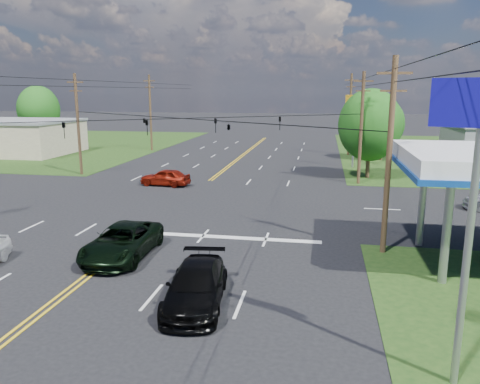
% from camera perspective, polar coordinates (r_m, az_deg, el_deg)
% --- Properties ---
extents(ground, '(280.00, 280.00, 0.00)m').
position_cam_1_polar(ground, '(34.50, -6.81, -1.10)').
color(ground, black).
rests_on(ground, ground).
extents(grass_nw, '(46.00, 48.00, 0.03)m').
position_cam_1_polar(grass_nw, '(78.64, -24.86, 5.33)').
color(grass_nw, '#193812').
rests_on(grass_nw, ground).
extents(stop_bar, '(10.00, 0.50, 0.02)m').
position_cam_1_polar(stop_bar, '(25.82, -1.27, -5.59)').
color(stop_bar, silver).
rests_on(stop_bar, ground).
extents(retail_nw, '(16.00, 11.00, 4.00)m').
position_cam_1_polar(retail_nw, '(67.46, -26.33, 5.94)').
color(retail_nw, tan).
rests_on(retail_nw, ground).
extents(pole_se, '(1.60, 0.28, 9.50)m').
position_cam_1_polar(pole_se, '(23.49, 17.72, 4.36)').
color(pole_se, '#452D1D').
rests_on(pole_se, ground).
extents(pole_nw, '(1.60, 0.28, 9.50)m').
position_cam_1_polar(pole_nw, '(47.13, -19.14, 7.92)').
color(pole_nw, '#452D1D').
rests_on(pole_nw, ground).
extents(pole_ne, '(1.60, 0.28, 9.50)m').
position_cam_1_polar(pole_ne, '(41.32, 14.56, 7.69)').
color(pole_ne, '#452D1D').
rests_on(pole_ne, ground).
extents(pole_left_far, '(1.60, 0.28, 10.00)m').
position_cam_1_polar(pole_left_far, '(64.36, -10.87, 9.57)').
color(pole_left_far, '#452D1D').
rests_on(pole_left_far, ground).
extents(pole_right_far, '(1.60, 0.28, 10.00)m').
position_cam_1_polar(pole_right_far, '(60.24, 13.25, 9.30)').
color(pole_right_far, '#452D1D').
rests_on(pole_right_far, ground).
extents(span_wire_signals, '(26.00, 18.00, 1.13)m').
position_cam_1_polar(span_wire_signals, '(33.63, -7.07, 8.89)').
color(span_wire_signals, black).
rests_on(span_wire_signals, ground).
extents(power_lines, '(26.04, 100.00, 0.64)m').
position_cam_1_polar(power_lines, '(31.68, -8.28, 13.37)').
color(power_lines, black).
rests_on(power_lines, ground).
extents(tree_right_a, '(5.70, 5.70, 8.18)m').
position_cam_1_polar(tree_right_a, '(44.39, 15.57, 7.86)').
color(tree_right_a, '#452D1D').
rests_on(tree_right_a, ground).
extents(tree_right_b, '(4.94, 4.94, 7.09)m').
position_cam_1_polar(tree_right_b, '(56.60, 16.98, 7.96)').
color(tree_right_b, '#452D1D').
rests_on(tree_right_b, ground).
extents(tree_far_l, '(6.08, 6.08, 8.72)m').
position_cam_1_polar(tree_far_l, '(76.61, -23.35, 9.21)').
color(tree_far_l, '#452D1D').
rests_on(tree_far_l, ground).
extents(pickup_dkgreen, '(2.69, 5.66, 1.56)m').
position_cam_1_polar(pickup_dkgreen, '(23.37, -14.16, -5.89)').
color(pickup_dkgreen, black).
rests_on(pickup_dkgreen, ground).
extents(suv_black, '(2.64, 5.31, 1.48)m').
position_cam_1_polar(suv_black, '(17.95, -5.38, -11.31)').
color(suv_black, black).
rests_on(suv_black, ground).
extents(sedan_red, '(4.39, 2.15, 1.44)m').
position_cam_1_polar(sedan_red, '(40.26, -9.11, 1.79)').
color(sedan_red, maroon).
rests_on(sedan_red, ground).
extents(polesign_se, '(2.33, 1.11, 8.21)m').
position_cam_1_polar(polesign_se, '(12.98, 27.09, 4.80)').
color(polesign_se, '#A5A5AA').
rests_on(polesign_se, ground).
extents(polesign_ne, '(2.05, 0.94, 7.59)m').
position_cam_1_polar(polesign_ne, '(50.23, 13.86, 9.53)').
color(polesign_ne, '#A5A5AA').
rests_on(polesign_ne, ground).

